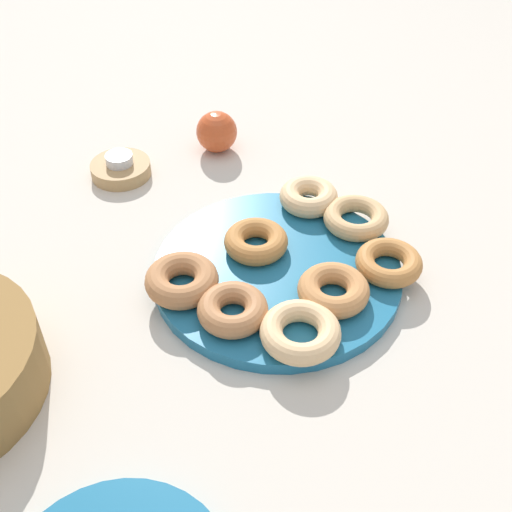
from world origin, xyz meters
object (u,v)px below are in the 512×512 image
object	(u,v)px
donut_6	(233,309)
candle_holder	(121,169)
donut_4	(300,332)
donut_0	(256,241)
donut_3	(333,290)
donut_2	(309,197)
donut_1	(182,280)
donut_5	(389,263)
donut_plate	(277,271)
tealight	(119,159)
apple	(217,132)
donut_7	(356,218)

from	to	relation	value
donut_6	candle_holder	world-z (taller)	donut_6
donut_4	donut_0	bearing A→B (deg)	-8.80
donut_3	donut_6	xyz separation A→B (m)	(0.02, 0.12, -0.00)
donut_0	donut_2	xyz separation A→B (m)	(0.05, -0.11, 0.00)
donut_1	donut_5	bearing A→B (deg)	-108.86
donut_plate	donut_3	size ratio (longest dim) A/B	3.65
donut_6	donut_0	bearing A→B (deg)	-38.99
donut_1	donut_4	size ratio (longest dim) A/B	0.98
donut_1	tealight	xyz separation A→B (m)	(0.29, -0.01, -0.00)
donut_plate	donut_3	world-z (taller)	donut_3
donut_plate	tealight	size ratio (longest dim) A/B	7.65
donut_4	tealight	distance (m)	0.43
donut_4	donut_5	xyz separation A→B (m)	(0.05, -0.15, -0.00)
candle_holder	apple	distance (m)	0.16
donut_0	tealight	bearing A→B (deg)	20.68
donut_6	candle_holder	bearing A→B (deg)	3.55
donut_7	tealight	size ratio (longest dim) A/B	2.15
donut_0	candle_holder	distance (m)	0.28
donut_3	donut_5	xyz separation A→B (m)	(0.01, -0.09, -0.00)
donut_6	tealight	world-z (taller)	donut_6
donut_4	donut_5	bearing A→B (deg)	-71.82
candle_holder	tealight	distance (m)	0.02
donut_1	donut_0	bearing A→B (deg)	-77.08
tealight	donut_plate	bearing A→B (deg)	-160.46
donut_0	donut_2	bearing A→B (deg)	-64.36
donut_2	donut_7	distance (m)	0.08
donut_4	donut_plate	bearing A→B (deg)	-16.05
donut_6	donut_4	bearing A→B (deg)	-140.32
donut_3	donut_5	distance (m)	0.09
donut_plate	donut_7	size ratio (longest dim) A/B	3.55
donut_6	donut_plate	bearing A→B (deg)	-58.27
donut_6	donut_5	bearing A→B (deg)	-93.53
donut_3	donut_0	bearing A→B (deg)	19.28
donut_6	candle_holder	xyz separation A→B (m)	(0.36, 0.02, -0.02)
donut_2	donut_7	world-z (taller)	donut_2
donut_2	donut_0	bearing A→B (deg)	115.64
donut_plate	donut_4	bearing A→B (deg)	163.95
donut_0	donut_4	distance (m)	0.16
apple	donut_2	bearing A→B (deg)	-167.75
donut_4	donut_2	bearing A→B (deg)	-32.14
donut_plate	apple	distance (m)	0.31
donut_2	tealight	distance (m)	0.30
donut_2	donut_6	bearing A→B (deg)	128.50
donut_5	candle_holder	world-z (taller)	donut_5
donut_4	tealight	xyz separation A→B (m)	(0.42, 0.07, -0.00)
donut_5	candle_holder	size ratio (longest dim) A/B	0.91
donut_2	donut_4	size ratio (longest dim) A/B	0.90
donut_plate	donut_6	distance (m)	0.10
donut_3	donut_6	bearing A→B (deg)	78.33
donut_2	donut_plate	bearing A→B (deg)	133.54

